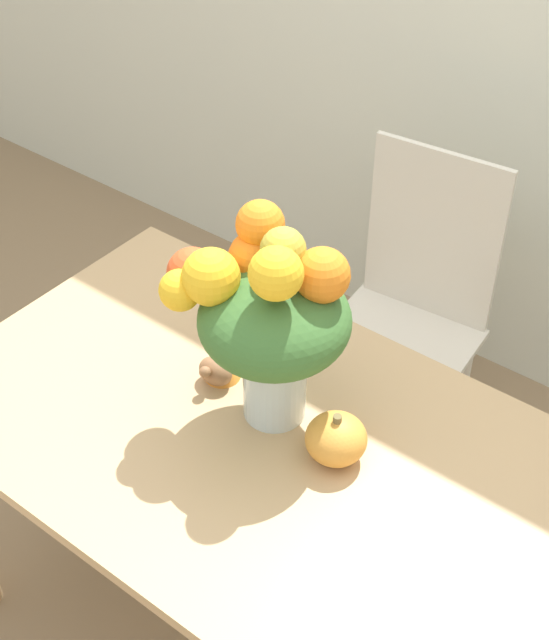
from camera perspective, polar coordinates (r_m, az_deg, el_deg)
The scene contains 6 objects.
ground_plane at distance 2.49m, azimuth -0.86°, elevation -19.40°, with size 12.00×12.00×0.00m, color #8E7556.
dining_table at distance 1.94m, azimuth -1.05°, elevation -9.34°, with size 1.42×0.85×0.77m.
flower_vase at distance 1.75m, azimuth -0.46°, elevation 0.34°, with size 0.38×0.31×0.46m.
pumpkin at distance 1.79m, azimuth 3.96°, elevation -7.59°, with size 0.13×0.13×0.11m.
turkey_figurine at distance 1.97m, azimuth -3.57°, elevation -3.06°, with size 0.08×0.11×0.07m.
dining_chair_near_window at distance 2.61m, azimuth 8.51°, elevation 0.25°, with size 0.45×0.45×0.97m.
Camera 1 is at (0.80, -0.98, 2.14)m, focal length 50.00 mm.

